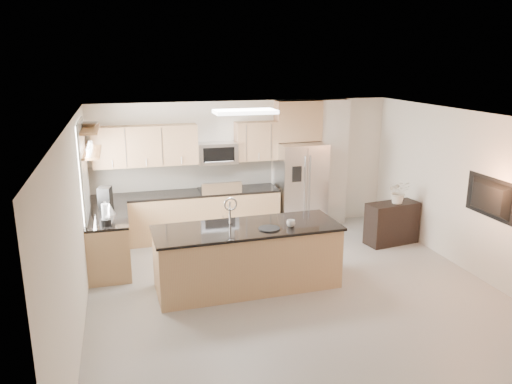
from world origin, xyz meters
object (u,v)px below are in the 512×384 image
object	(u,v)px
bowl	(89,124)
island	(247,257)
flower_vase	(399,186)
kettle	(110,208)
cup	(291,223)
blender	(106,216)
television	(486,198)
refrigerator	(300,187)
credenza	(392,223)
coffee_maker	(105,199)
microwave	(217,153)
range	(219,212)
platter	(269,228)

from	to	relation	value
bowl	island	bearing A→B (deg)	-34.90
bowl	flower_vase	size ratio (longest dim) A/B	0.62
kettle	cup	bearing A→B (deg)	-29.84
blender	bowl	size ratio (longest dim) A/B	0.86
television	cup	bearing A→B (deg)	78.81
refrigerator	island	distance (m)	2.92
credenza	coffee_maker	xyz separation A→B (m)	(-5.14, 0.57, 0.71)
credenza	coffee_maker	size ratio (longest dim) A/B	2.59
refrigerator	credenza	xyz separation A→B (m)	(1.39, -1.24, -0.50)
blender	microwave	bearing A→B (deg)	40.19
island	bowl	size ratio (longest dim) A/B	7.03
island	blender	world-z (taller)	island
microwave	kettle	xyz separation A→B (m)	(-2.02, -1.17, -0.61)
kettle	range	bearing A→B (deg)	27.25
microwave	television	xyz separation A→B (m)	(3.51, -3.24, -0.28)
microwave	credenza	bearing A→B (deg)	-24.86
microwave	range	bearing A→B (deg)	-90.00
microwave	credenza	size ratio (longest dim) A/B	0.77
credenza	television	size ratio (longest dim) A/B	0.92
platter	microwave	bearing A→B (deg)	95.24
refrigerator	coffee_maker	xyz separation A→B (m)	(-3.75, -0.68, 0.21)
cup	television	bearing A→B (deg)	-11.19
coffee_maker	bowl	distance (m)	1.30
refrigerator	credenza	world-z (taller)	refrigerator
range	cup	distance (m)	2.67
cup	television	xyz separation A→B (m)	(2.92, -0.58, 0.33)
blender	kettle	world-z (taller)	blender
cup	range	bearing A→B (deg)	103.03
cup	coffee_maker	size ratio (longest dim) A/B	0.34
credenza	bowl	bearing A→B (deg)	166.71
refrigerator	bowl	distance (m)	4.26
credenza	cup	distance (m)	2.83
bowl	range	bearing A→B (deg)	20.51
television	refrigerator	bearing A→B (deg)	31.04
island	platter	xyz separation A→B (m)	(0.29, -0.18, 0.49)
microwave	credenza	world-z (taller)	microwave
range	cup	bearing A→B (deg)	-76.97
coffee_maker	bowl	world-z (taller)	bowl
bowl	television	world-z (taller)	bowl
coffee_maker	platter	bearing A→B (deg)	-38.18
credenza	bowl	distance (m)	5.68
flower_vase	kettle	bearing A→B (deg)	176.88
refrigerator	flower_vase	distance (m)	1.95
cup	coffee_maker	distance (m)	3.24
island	flower_vase	xyz separation A→B (m)	(3.17, 1.06, 0.63)
credenza	blender	world-z (taller)	blender
platter	flower_vase	world-z (taller)	flower_vase
microwave	kettle	world-z (taller)	microwave
cup	blender	bearing A→B (deg)	161.06
island	television	xyz separation A→B (m)	(3.55, -0.74, 0.87)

